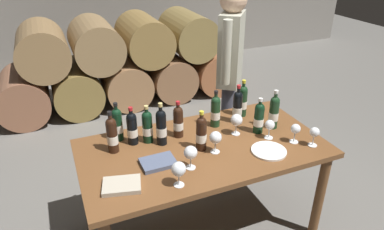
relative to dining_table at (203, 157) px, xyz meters
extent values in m
plane|color=#66635E|center=(0.00, 0.00, -0.67)|extent=(14.00, 14.00, 0.00)
cylinder|color=brown|center=(-1.26, 2.60, -0.37)|extent=(0.60, 0.90, 0.60)
cylinder|color=olive|center=(-0.63, 2.60, -0.37)|extent=(0.60, 0.90, 0.60)
cylinder|color=#976D47|center=(0.00, 2.60, -0.37)|extent=(0.60, 0.90, 0.60)
cylinder|color=brown|center=(0.63, 2.60, -0.37)|extent=(0.60, 0.90, 0.60)
cylinder|color=#985A37|center=(1.26, 2.60, -0.37)|extent=(0.60, 0.90, 0.60)
cylinder|color=olive|center=(-0.95, 2.60, 0.18)|extent=(0.60, 0.90, 0.60)
cylinder|color=olive|center=(-0.32, 2.60, 0.18)|extent=(0.60, 0.90, 0.60)
cylinder|color=olive|center=(0.31, 2.60, 0.18)|extent=(0.60, 0.90, 0.60)
cylinder|color=olive|center=(0.95, 2.60, 0.18)|extent=(0.60, 0.90, 0.60)
cube|color=brown|center=(0.00, 0.00, 0.07)|extent=(1.70, 0.90, 0.04)
cylinder|color=brown|center=(0.77, -0.39, -0.31)|extent=(0.07, 0.07, 0.72)
cylinder|color=brown|center=(-0.77, 0.39, -0.31)|extent=(0.07, 0.07, 0.72)
cylinder|color=brown|center=(0.77, 0.39, -0.31)|extent=(0.07, 0.07, 0.72)
cylinder|color=black|center=(-0.52, 0.32, 0.19)|extent=(0.07, 0.07, 0.20)
sphere|color=black|center=(-0.52, 0.32, 0.30)|extent=(0.07, 0.07, 0.07)
cylinder|color=black|center=(-0.52, 0.32, 0.33)|extent=(0.03, 0.03, 0.06)
cylinder|color=black|center=(-0.52, 0.32, 0.37)|extent=(0.03, 0.03, 0.02)
cylinder|color=silver|center=(-0.52, 0.32, 0.18)|extent=(0.07, 0.07, 0.06)
cylinder|color=black|center=(-0.59, 0.18, 0.20)|extent=(0.07, 0.07, 0.21)
sphere|color=black|center=(-0.59, 0.18, 0.31)|extent=(0.07, 0.07, 0.07)
cylinder|color=black|center=(-0.59, 0.18, 0.34)|extent=(0.03, 0.03, 0.07)
cylinder|color=black|center=(-0.59, 0.18, 0.38)|extent=(0.03, 0.03, 0.02)
cylinder|color=silver|center=(-0.59, 0.18, 0.19)|extent=(0.07, 0.07, 0.06)
cylinder|color=black|center=(0.39, 0.22, 0.20)|extent=(0.07, 0.07, 0.22)
sphere|color=black|center=(0.39, 0.22, 0.32)|extent=(0.07, 0.07, 0.07)
cylinder|color=black|center=(0.39, 0.22, 0.34)|extent=(0.03, 0.03, 0.07)
cylinder|color=#B21E23|center=(0.39, 0.22, 0.39)|extent=(0.03, 0.03, 0.03)
cylinder|color=silver|center=(0.39, 0.22, 0.19)|extent=(0.07, 0.07, 0.07)
cylinder|color=black|center=(-0.11, 0.20, 0.19)|extent=(0.07, 0.07, 0.20)
sphere|color=black|center=(-0.11, 0.20, 0.29)|extent=(0.07, 0.07, 0.07)
cylinder|color=black|center=(-0.11, 0.20, 0.32)|extent=(0.03, 0.03, 0.06)
cylinder|color=#B21E23|center=(-0.11, 0.20, 0.36)|extent=(0.03, 0.03, 0.02)
cylinder|color=silver|center=(-0.11, 0.20, 0.18)|extent=(0.07, 0.07, 0.06)
cylinder|color=black|center=(0.46, 0.02, 0.19)|extent=(0.07, 0.07, 0.19)
sphere|color=black|center=(0.46, 0.02, 0.29)|extent=(0.07, 0.07, 0.07)
cylinder|color=black|center=(0.46, 0.02, 0.32)|extent=(0.03, 0.03, 0.06)
cylinder|color=silver|center=(0.46, 0.02, 0.36)|extent=(0.03, 0.03, 0.02)
cylinder|color=silver|center=(0.46, 0.02, 0.18)|extent=(0.07, 0.07, 0.06)
cylinder|color=black|center=(-0.03, -0.03, 0.19)|extent=(0.07, 0.07, 0.20)
sphere|color=black|center=(-0.03, -0.03, 0.30)|extent=(0.07, 0.07, 0.07)
cylinder|color=black|center=(-0.03, -0.03, 0.33)|extent=(0.03, 0.03, 0.06)
cylinder|color=gold|center=(-0.03, -0.03, 0.37)|extent=(0.03, 0.03, 0.02)
cylinder|color=silver|center=(-0.03, -0.03, 0.18)|extent=(0.07, 0.07, 0.06)
cylinder|color=#19381E|center=(0.21, 0.23, 0.19)|extent=(0.07, 0.07, 0.20)
sphere|color=#19381E|center=(0.21, 0.23, 0.30)|extent=(0.07, 0.07, 0.07)
cylinder|color=#19381E|center=(0.21, 0.23, 0.33)|extent=(0.03, 0.03, 0.06)
cylinder|color=black|center=(0.21, 0.23, 0.37)|extent=(0.03, 0.03, 0.02)
cylinder|color=silver|center=(0.21, 0.23, 0.18)|extent=(0.07, 0.07, 0.06)
cylinder|color=black|center=(-0.25, 0.15, 0.20)|extent=(0.07, 0.07, 0.22)
sphere|color=black|center=(-0.25, 0.15, 0.32)|extent=(0.07, 0.07, 0.07)
cylinder|color=black|center=(-0.25, 0.15, 0.35)|extent=(0.03, 0.03, 0.07)
cylinder|color=tan|center=(-0.25, 0.15, 0.39)|extent=(0.03, 0.03, 0.03)
cylinder|color=silver|center=(-0.25, 0.15, 0.19)|extent=(0.07, 0.07, 0.07)
cylinder|color=black|center=(-0.44, 0.23, 0.19)|extent=(0.07, 0.07, 0.20)
sphere|color=black|center=(-0.44, 0.23, 0.29)|extent=(0.07, 0.07, 0.07)
cylinder|color=black|center=(-0.44, 0.23, 0.32)|extent=(0.03, 0.03, 0.06)
cylinder|color=#B21E23|center=(-0.44, 0.23, 0.36)|extent=(0.03, 0.03, 0.02)
cylinder|color=silver|center=(-0.44, 0.23, 0.18)|extent=(0.07, 0.07, 0.06)
cylinder|color=#19381E|center=(0.60, 0.04, 0.20)|extent=(0.07, 0.07, 0.22)
sphere|color=#19381E|center=(0.60, 0.04, 0.31)|extent=(0.07, 0.07, 0.07)
cylinder|color=#19381E|center=(0.60, 0.04, 0.34)|extent=(0.03, 0.03, 0.07)
cylinder|color=silver|center=(0.60, 0.04, 0.39)|extent=(0.03, 0.03, 0.02)
cylinder|color=silver|center=(0.60, 0.04, 0.19)|extent=(0.07, 0.07, 0.06)
cylinder|color=black|center=(-0.33, 0.21, 0.19)|extent=(0.07, 0.07, 0.20)
sphere|color=black|center=(-0.33, 0.21, 0.29)|extent=(0.07, 0.07, 0.07)
cylinder|color=black|center=(-0.33, 0.21, 0.32)|extent=(0.03, 0.03, 0.06)
cylinder|color=tan|center=(-0.33, 0.21, 0.36)|extent=(0.03, 0.03, 0.02)
cylinder|color=silver|center=(-0.33, 0.21, 0.18)|extent=(0.07, 0.07, 0.06)
cylinder|color=#19381E|center=(0.49, 0.31, 0.20)|extent=(0.07, 0.07, 0.21)
sphere|color=#19381E|center=(0.49, 0.31, 0.31)|extent=(0.07, 0.07, 0.07)
cylinder|color=#19381E|center=(0.49, 0.31, 0.34)|extent=(0.03, 0.03, 0.07)
cylinder|color=gold|center=(0.49, 0.31, 0.39)|extent=(0.03, 0.03, 0.02)
cylinder|color=silver|center=(0.49, 0.31, 0.19)|extent=(0.07, 0.07, 0.06)
cylinder|color=white|center=(0.62, -0.20, 0.09)|extent=(0.06, 0.06, 0.00)
cylinder|color=white|center=(0.62, -0.20, 0.13)|extent=(0.01, 0.01, 0.07)
sphere|color=white|center=(0.62, -0.20, 0.20)|extent=(0.07, 0.07, 0.07)
cylinder|color=white|center=(-0.31, -0.33, 0.09)|extent=(0.06, 0.06, 0.00)
cylinder|color=white|center=(-0.31, -0.33, 0.13)|extent=(0.01, 0.01, 0.07)
sphere|color=white|center=(-0.31, -0.33, 0.21)|extent=(0.09, 0.09, 0.09)
cylinder|color=white|center=(0.48, -0.08, 0.09)|extent=(0.06, 0.06, 0.00)
cylinder|color=white|center=(0.48, -0.08, 0.13)|extent=(0.01, 0.01, 0.07)
sphere|color=white|center=(0.48, -0.08, 0.20)|extent=(0.07, 0.07, 0.07)
cylinder|color=white|center=(0.71, -0.29, 0.09)|extent=(0.06, 0.06, 0.00)
cylinder|color=white|center=(0.71, -0.29, 0.13)|extent=(0.01, 0.01, 0.07)
sphere|color=white|center=(0.71, -0.29, 0.20)|extent=(0.07, 0.07, 0.07)
cylinder|color=white|center=(-0.18, -0.20, 0.09)|extent=(0.06, 0.06, 0.00)
cylinder|color=white|center=(-0.18, -0.20, 0.13)|extent=(0.01, 0.01, 0.07)
sphere|color=white|center=(-0.18, -0.20, 0.21)|extent=(0.09, 0.09, 0.09)
cylinder|color=white|center=(0.29, 0.06, 0.09)|extent=(0.06, 0.06, 0.00)
cylinder|color=white|center=(0.29, 0.06, 0.13)|extent=(0.01, 0.01, 0.07)
sphere|color=white|center=(0.29, 0.06, 0.21)|extent=(0.09, 0.09, 0.09)
cylinder|color=white|center=(0.04, -0.10, 0.09)|extent=(0.06, 0.06, 0.00)
cylinder|color=white|center=(0.04, -0.10, 0.13)|extent=(0.01, 0.01, 0.07)
sphere|color=white|center=(0.04, -0.10, 0.21)|extent=(0.08, 0.08, 0.08)
cube|color=#4C5670|center=(-0.36, -0.08, 0.11)|extent=(0.22, 0.16, 0.03)
cube|color=#B2A893|center=(-0.62, -0.22, 0.11)|extent=(0.25, 0.21, 0.03)
cylinder|color=white|center=(0.38, -0.24, 0.10)|extent=(0.24, 0.24, 0.01)
cylinder|color=#383842|center=(0.64, 0.79, -0.24)|extent=(0.11, 0.11, 0.85)
cylinder|color=#383842|center=(0.57, 0.71, -0.24)|extent=(0.11, 0.11, 0.85)
cube|color=#B2B29E|center=(0.60, 0.75, 0.51)|extent=(0.34, 0.36, 0.64)
cylinder|color=#B2B29E|center=(0.74, 0.91, 0.54)|extent=(0.08, 0.08, 0.54)
cylinder|color=#B2B29E|center=(0.47, 0.59, 0.54)|extent=(0.08, 0.08, 0.54)
camera|label=1|loc=(-0.88, -1.88, 1.41)|focal=32.82mm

